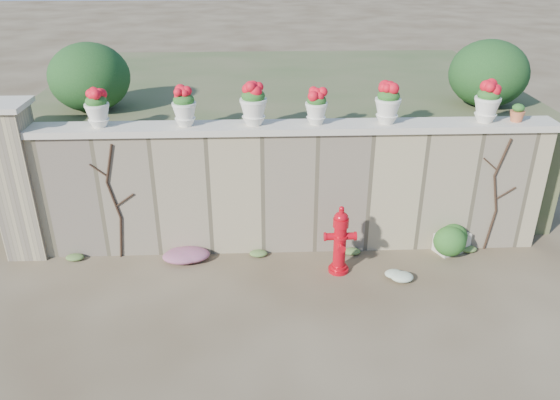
{
  "coord_description": "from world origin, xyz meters",
  "views": [
    {
      "loc": [
        -0.46,
        -5.97,
        4.63
      ],
      "look_at": [
        -0.16,
        1.4,
        1.04
      ],
      "focal_mm": 35.0,
      "sensor_mm": 36.0,
      "label": 1
    }
  ],
  "objects_px": {
    "fire_hydrant": "(340,240)",
    "terracotta_pot": "(517,114)",
    "urn_pot_0": "(97,108)",
    "planter_box": "(452,239)"
  },
  "relations": [
    {
      "from": "planter_box",
      "to": "terracotta_pot",
      "type": "relative_size",
      "value": 2.35
    },
    {
      "from": "fire_hydrant",
      "to": "terracotta_pot",
      "type": "height_order",
      "value": "terracotta_pot"
    },
    {
      "from": "planter_box",
      "to": "fire_hydrant",
      "type": "bearing_deg",
      "value": 171.05
    },
    {
      "from": "urn_pot_0",
      "to": "terracotta_pot",
      "type": "xyz_separation_m",
      "value": [
        6.22,
        0.0,
        -0.15
      ]
    },
    {
      "from": "fire_hydrant",
      "to": "urn_pot_0",
      "type": "relative_size",
      "value": 1.97
    },
    {
      "from": "urn_pot_0",
      "to": "fire_hydrant",
      "type": "bearing_deg",
      "value": -12.54
    },
    {
      "from": "planter_box",
      "to": "terracotta_pot",
      "type": "xyz_separation_m",
      "value": [
        0.79,
        0.25,
        2.02
      ]
    },
    {
      "from": "fire_hydrant",
      "to": "planter_box",
      "type": "distance_m",
      "value": 2.02
    },
    {
      "from": "terracotta_pot",
      "to": "planter_box",
      "type": "bearing_deg",
      "value": -162.5
    },
    {
      "from": "fire_hydrant",
      "to": "urn_pot_0",
      "type": "xyz_separation_m",
      "value": [
        -3.51,
        0.78,
        1.82
      ]
    }
  ]
}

